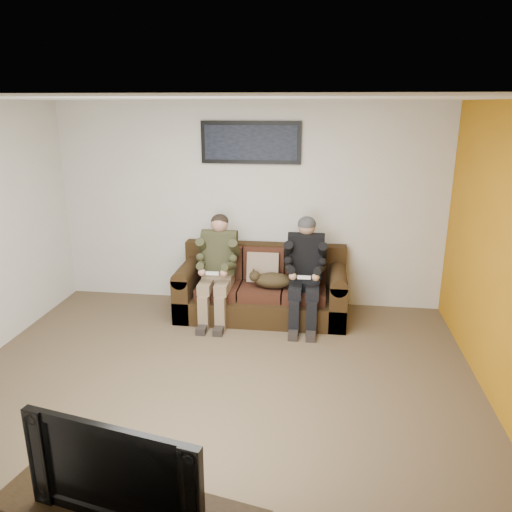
# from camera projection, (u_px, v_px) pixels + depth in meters

# --- Properties ---
(floor) EXTENTS (5.00, 5.00, 0.00)m
(floor) POSITION_uv_depth(u_px,v_px,m) (215.00, 389.00, 4.67)
(floor) COLOR brown
(floor) RESTS_ON ground
(ceiling) EXTENTS (5.00, 5.00, 0.00)m
(ceiling) POSITION_uv_depth(u_px,v_px,m) (207.00, 99.00, 3.91)
(ceiling) COLOR silver
(ceiling) RESTS_ON ground
(wall_back) EXTENTS (5.00, 0.00, 5.00)m
(wall_back) POSITION_uv_depth(u_px,v_px,m) (249.00, 206.00, 6.43)
(wall_back) COLOR beige
(wall_back) RESTS_ON ground
(wall_front) EXTENTS (5.00, 0.00, 5.00)m
(wall_front) POSITION_uv_depth(u_px,v_px,m) (98.00, 408.00, 2.16)
(wall_front) COLOR beige
(wall_front) RESTS_ON ground
(sofa) EXTENTS (2.07, 0.89, 0.85)m
(sofa) POSITION_uv_depth(u_px,v_px,m) (263.00, 289.00, 6.28)
(sofa) COLOR black
(sofa) RESTS_ON ground
(throw_pillow) EXTENTS (0.39, 0.19, 0.39)m
(throw_pillow) POSITION_uv_depth(u_px,v_px,m) (263.00, 267.00, 6.23)
(throw_pillow) COLOR #8D725C
(throw_pillow) RESTS_ON sofa
(throw_blanket) EXTENTS (0.42, 0.21, 0.08)m
(throw_blanket) POSITION_uv_depth(u_px,v_px,m) (217.00, 242.00, 6.45)
(throw_blanket) COLOR tan
(throw_blanket) RESTS_ON sofa
(person_left) EXTENTS (0.51, 0.87, 1.27)m
(person_left) POSITION_uv_depth(u_px,v_px,m) (218.00, 263.00, 6.07)
(person_left) COLOR #806950
(person_left) RESTS_ON sofa
(person_right) EXTENTS (0.51, 0.86, 1.28)m
(person_right) POSITION_uv_depth(u_px,v_px,m) (305.00, 266.00, 5.94)
(person_right) COLOR black
(person_right) RESTS_ON sofa
(cat) EXTENTS (0.66, 0.26, 0.24)m
(cat) POSITION_uv_depth(u_px,v_px,m) (272.00, 280.00, 6.04)
(cat) COLOR #43331A
(cat) RESTS_ON sofa
(framed_poster) EXTENTS (1.25, 0.05, 0.52)m
(framed_poster) POSITION_uv_depth(u_px,v_px,m) (251.00, 143.00, 6.15)
(framed_poster) COLOR black
(framed_poster) RESTS_ON wall_back
(television) EXTENTS (1.02, 0.34, 0.58)m
(television) POSITION_uv_depth(u_px,v_px,m) (123.00, 463.00, 2.61)
(television) COLOR black
(television) RESTS_ON tv_stand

